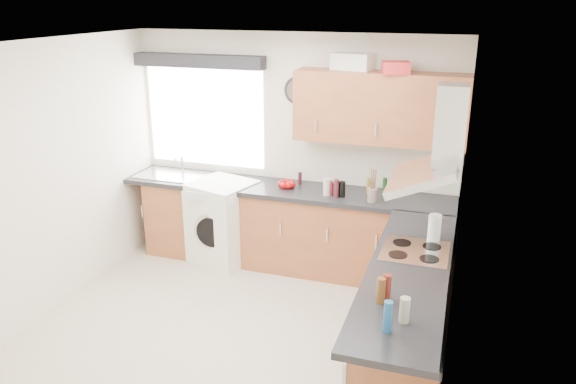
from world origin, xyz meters
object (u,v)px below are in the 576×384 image
(upper_cabinets, at_px, (380,108))
(extractor_hood, at_px, (437,149))
(oven, at_px, (411,305))
(washing_machine, at_px, (223,222))

(upper_cabinets, bearing_deg, extractor_hood, -63.87)
(oven, distance_m, extractor_hood, 1.35)
(extractor_hood, bearing_deg, upper_cabinets, 116.13)
(extractor_hood, xyz_separation_m, upper_cabinets, (-0.65, 1.33, 0.03))
(oven, height_order, upper_cabinets, upper_cabinets)
(upper_cabinets, relative_size, washing_machine, 1.84)
(extractor_hood, relative_size, upper_cabinets, 0.46)
(oven, bearing_deg, upper_cabinets, 112.54)
(oven, height_order, extractor_hood, extractor_hood)
(extractor_hood, xyz_separation_m, washing_machine, (-2.29, 1.10, -1.31))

